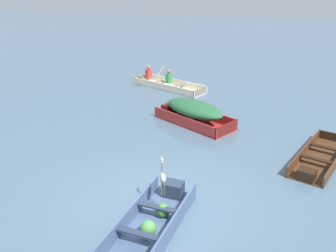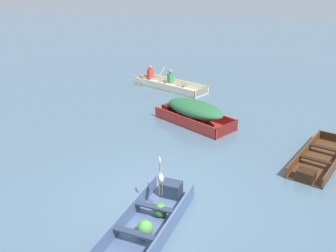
% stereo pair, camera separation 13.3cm
% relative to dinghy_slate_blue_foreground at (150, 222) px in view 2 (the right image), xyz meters
% --- Properties ---
extents(ground_plane, '(80.00, 80.00, 0.00)m').
position_rel_dinghy_slate_blue_foreground_xyz_m(ground_plane, '(-0.18, 0.91, -0.15)').
color(ground_plane, slate).
extents(dinghy_slate_blue_foreground, '(1.53, 3.30, 0.40)m').
position_rel_dinghy_slate_blue_foreground_xyz_m(dinghy_slate_blue_foreground, '(0.00, 0.00, 0.00)').
color(dinghy_slate_blue_foreground, '#475B7F').
rests_on(dinghy_slate_blue_foreground, ground).
extents(skiff_red_near_moored, '(3.09, 2.59, 0.82)m').
position_rel_dinghy_slate_blue_foreground_xyz_m(skiff_red_near_moored, '(-0.06, 6.07, 0.32)').
color(skiff_red_near_moored, '#AD2D28').
rests_on(skiff_red_near_moored, ground).
extents(skiff_dark_varnish_mid_moored, '(2.12, 3.24, 0.30)m').
position_rel_dinghy_slate_blue_foreground_xyz_m(skiff_dark_varnish_mid_moored, '(3.90, 3.90, -0.05)').
color(skiff_dark_varnish_mid_moored, '#4C2D19').
rests_on(skiff_dark_varnish_mid_moored, ground).
extents(rowboat_cream_with_crew, '(3.70, 2.88, 0.89)m').
position_rel_dinghy_slate_blue_foreground_xyz_m(rowboat_cream_with_crew, '(-2.05, 10.25, 0.02)').
color(rowboat_cream_with_crew, beige).
rests_on(rowboat_cream_with_crew, ground).
extents(heron_on_dinghy, '(0.24, 0.45, 0.84)m').
position_rel_dinghy_slate_blue_foreground_xyz_m(heron_on_dinghy, '(0.07, 0.68, 0.72)').
color(heron_on_dinghy, olive).
rests_on(heron_on_dinghy, dinghy_slate_blue_foreground).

